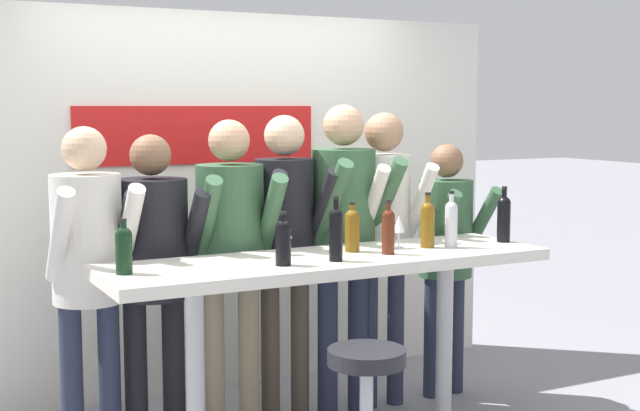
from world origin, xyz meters
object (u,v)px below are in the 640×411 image
at_px(bar_stool, 366,407).
at_px(wine_bottle_1, 283,240).
at_px(person_right, 384,223).
at_px(wine_bottle_7, 352,228).
at_px(wine_bottle_6, 124,248).
at_px(wine_bottle_3, 388,229).
at_px(wine_bottle_2, 336,232).
at_px(wine_glass_0, 399,225).
at_px(wine_bottle_4, 504,217).
at_px(wine_glass_1, 286,231).
at_px(person_center_right, 344,224).
at_px(person_center, 285,232).
at_px(person_left, 153,256).
at_px(person_far_left, 88,255).
at_px(wine_bottle_0, 428,222).
at_px(wine_bottle_5, 451,222).
at_px(tasting_table, 329,287).
at_px(person_far_right, 446,241).
at_px(person_center_left, 231,241).

bearing_deg(bar_stool, wine_bottle_1, 104.42).
relative_size(person_right, wine_bottle_7, 6.79).
xyz_separation_m(person_right, wine_bottle_6, (-1.72, -0.55, 0.06)).
height_order(wine_bottle_3, wine_bottle_7, wine_bottle_3).
bearing_deg(wine_bottle_2, wine_glass_0, 21.57).
relative_size(wine_bottle_4, wine_glass_1, 1.77).
bearing_deg(bar_stool, wine_bottle_2, 75.56).
distance_m(person_center_right, wine_bottle_6, 1.54).
xyz_separation_m(wine_bottle_2, wine_bottle_6, (-1.01, 0.15, -0.03)).
bearing_deg(wine_bottle_2, person_center, 84.32).
bearing_deg(wine_bottle_3, person_left, 146.81).
bearing_deg(person_far_left, wine_bottle_0, -19.03).
bearing_deg(person_center_right, wine_bottle_0, -69.98).
bearing_deg(wine_bottle_7, person_center_right, 65.64).
relative_size(wine_bottle_0, wine_bottle_7, 1.14).
relative_size(person_center_right, wine_glass_1, 10.31).
distance_m(person_center_right, wine_bottle_5, 0.69).
bearing_deg(wine_bottle_6, wine_bottle_3, -3.71).
height_order(tasting_table, wine_bottle_2, wine_bottle_2).
bearing_deg(wine_bottle_1, wine_bottle_4, 4.13).
distance_m(person_center, wine_bottle_7, 0.55).
bearing_deg(person_right, wine_bottle_6, -155.99).
distance_m(wine_bottle_1, wine_glass_0, 0.79).
height_order(person_center, person_far_right, person_center).
height_order(tasting_table, wine_glass_1, wine_glass_1).
relative_size(wine_bottle_0, wine_bottle_5, 0.97).
distance_m(person_left, wine_bottle_2, 1.03).
height_order(person_center_left, wine_bottle_5, person_center_left).
xyz_separation_m(person_center, wine_bottle_0, (0.56, -0.59, 0.09)).
height_order(bar_stool, wine_bottle_7, wine_bottle_7).
height_order(person_left, wine_bottle_2, person_left).
distance_m(person_right, wine_bottle_3, 0.73).
relative_size(person_center_left, wine_glass_1, 9.85).
distance_m(wine_bottle_3, wine_glass_0, 0.20).
bearing_deg(person_far_right, person_center_left, 177.15).
xyz_separation_m(person_right, wine_bottle_7, (-0.49, -0.48, 0.06)).
bearing_deg(wine_bottle_0, wine_bottle_7, 171.11).
xyz_separation_m(bar_stool, person_left, (-0.56, 1.28, 0.52)).
relative_size(person_center_left, wine_bottle_4, 5.57).
relative_size(tasting_table, person_right, 1.31).
xyz_separation_m(tasting_table, wine_bottle_2, (-0.03, -0.14, 0.30)).
xyz_separation_m(tasting_table, wine_bottle_0, (0.60, 0.01, 0.29)).
height_order(wine_bottle_4, wine_bottle_7, wine_bottle_4).
bearing_deg(tasting_table, wine_bottle_3, -14.69).
relative_size(wine_bottle_2, wine_bottle_4, 1.03).
bearing_deg(wine_bottle_2, tasting_table, 75.84).
distance_m(wine_bottle_3, wine_bottle_7, 0.20).
distance_m(person_center_right, wine_glass_1, 0.71).
distance_m(bar_stool, person_far_left, 1.63).
bearing_deg(person_far_right, person_right, 177.64).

